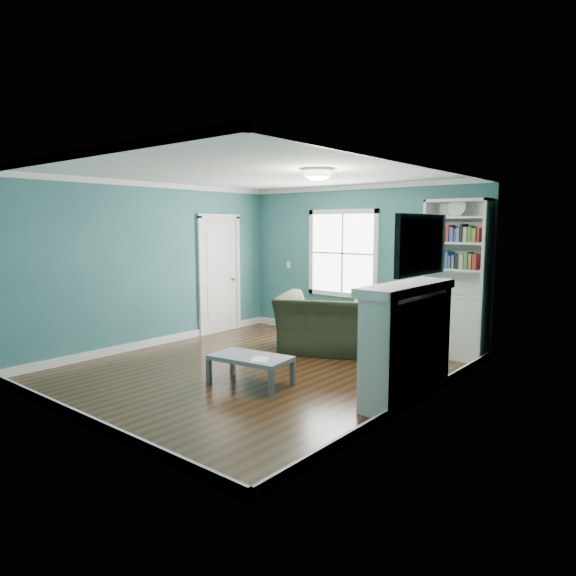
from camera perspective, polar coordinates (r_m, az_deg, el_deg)
The scene contains 13 objects.
floor at distance 6.99m, azimuth -3.38°, elevation -9.06°, with size 5.00×5.00×0.00m, color black.
room_walls at distance 6.73m, azimuth -3.48°, elevation 4.00°, with size 5.00×5.00×5.00m.
trim at distance 6.75m, azimuth -3.46°, elevation 1.08°, with size 4.50×5.00×2.60m.
window at distance 8.88m, azimuth 6.09°, elevation 3.85°, with size 1.40×0.06×1.50m.
bookshelf at distance 7.81m, azimuth 18.06°, elevation -0.77°, with size 0.90×0.35×2.31m.
fireplace at distance 5.84m, azimuth 13.19°, elevation -6.01°, with size 0.44×1.58×1.30m.
tv at distance 5.65m, azimuth 14.60°, elevation 4.67°, with size 0.06×1.10×0.65m, color black.
door at distance 9.32m, azimuth -7.61°, elevation 1.65°, with size 0.12×0.98×2.17m.
ceiling_fixture at distance 6.25m, azimuth 3.30°, elevation 12.65°, with size 0.38×0.38×0.15m.
light_switch at distance 9.61m, azimuth 0.07°, elevation 2.63°, with size 0.08×0.01×0.12m, color white.
recliner at distance 7.87m, azimuth 4.07°, elevation -2.84°, with size 1.35×0.88×1.18m, color black.
coffee_table at distance 6.32m, azimuth -4.18°, elevation -7.93°, with size 1.04×0.66×0.35m.
paper_sheet at distance 6.13m, azimuth -3.13°, elevation -7.92°, with size 0.19×0.25×0.00m, color white.
Camera 1 is at (4.57, -4.92, 1.93)m, focal length 32.00 mm.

